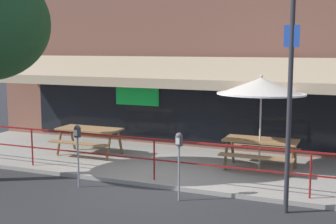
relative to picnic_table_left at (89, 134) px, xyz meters
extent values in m
plane|color=#2D2D30|center=(2.73, -1.89, -0.71)|extent=(120.00, 120.00, 0.00)
cube|color=#9E998E|center=(2.73, 0.11, -0.66)|extent=(15.00, 4.00, 0.10)
cube|color=brown|center=(2.73, 2.36, 3.40)|extent=(15.00, 0.50, 8.20)
cube|color=black|center=(2.73, 2.09, 0.64)|extent=(12.00, 0.02, 2.30)
cube|color=#19D84C|center=(0.48, 2.08, 0.94)|extent=(1.50, 0.02, 0.70)
cube|color=tan|center=(2.73, 1.56, 1.79)|extent=(13.80, 0.92, 0.70)
cube|color=tan|center=(2.73, 1.05, 1.39)|extent=(13.80, 0.08, 0.28)
cylinder|color=maroon|center=(-0.72, -1.59, -0.13)|extent=(0.04, 0.04, 0.95)
cylinder|color=maroon|center=(2.73, -1.59, -0.13)|extent=(0.04, 0.04, 0.95)
cylinder|color=maroon|center=(6.18, -1.59, -0.13)|extent=(0.04, 0.04, 0.95)
cube|color=maroon|center=(2.73, -1.59, 0.34)|extent=(13.80, 0.04, 0.04)
cube|color=maroon|center=(2.73, -1.59, -0.13)|extent=(13.80, 0.03, 0.03)
cube|color=#997047|center=(0.00, 0.00, 0.13)|extent=(1.80, 0.80, 0.05)
cube|color=#997047|center=(0.00, -0.58, -0.17)|extent=(1.80, 0.26, 0.04)
cube|color=#997047|center=(0.00, 0.58, -0.17)|extent=(1.80, 0.26, 0.04)
cylinder|color=brown|center=(0.80, -0.32, -0.24)|extent=(0.07, 0.30, 0.73)
cylinder|color=brown|center=(0.80, 0.32, -0.24)|extent=(0.07, 0.30, 0.73)
cylinder|color=brown|center=(-0.80, -0.32, -0.24)|extent=(0.07, 0.30, 0.73)
cylinder|color=brown|center=(-0.80, 0.32, -0.24)|extent=(0.07, 0.30, 0.73)
cube|color=#997047|center=(4.79, 0.27, 0.13)|extent=(1.80, 0.80, 0.05)
cube|color=#997047|center=(4.79, -0.31, -0.17)|extent=(1.80, 0.26, 0.04)
cube|color=#997047|center=(4.79, 0.85, -0.17)|extent=(1.80, 0.26, 0.04)
cylinder|color=brown|center=(5.59, -0.05, -0.24)|extent=(0.07, 0.30, 0.73)
cylinder|color=brown|center=(5.59, 0.59, -0.24)|extent=(0.07, 0.30, 0.73)
cylinder|color=brown|center=(3.99, -0.05, -0.24)|extent=(0.07, 0.30, 0.73)
cylinder|color=brown|center=(3.99, 0.59, -0.24)|extent=(0.07, 0.30, 0.73)
cylinder|color=#B7B2A8|center=(4.79, 0.14, 0.54)|extent=(0.04, 0.04, 2.30)
cone|color=silver|center=(4.79, 0.14, 1.49)|extent=(2.10, 2.11, 0.45)
cylinder|color=white|center=(4.79, 0.14, 1.30)|extent=(2.14, 2.14, 0.09)
sphere|color=#B7B2A8|center=(4.79, 0.14, 1.73)|extent=(0.07, 0.07, 0.07)
cylinder|color=gray|center=(1.26, -2.48, -0.13)|extent=(0.04, 0.04, 1.15)
cylinder|color=#2D2D33|center=(1.26, -2.48, 0.54)|extent=(0.15, 0.15, 0.20)
sphere|color=#2D2D33|center=(1.26, -2.48, 0.64)|extent=(0.14, 0.14, 0.14)
cube|color=silver|center=(1.26, -2.56, 0.55)|extent=(0.08, 0.01, 0.13)
cylinder|color=gray|center=(3.68, -2.47, -0.13)|extent=(0.04, 0.04, 1.15)
cylinder|color=#4C4C51|center=(3.68, -2.47, 0.54)|extent=(0.15, 0.15, 0.20)
sphere|color=#4C4C51|center=(3.68, -2.47, 0.64)|extent=(0.14, 0.14, 0.14)
cube|color=silver|center=(3.68, -2.55, 0.55)|extent=(0.08, 0.01, 0.13)
cylinder|color=#2D2D33|center=(5.82, -2.34, 1.61)|extent=(0.09, 0.09, 4.63)
cube|color=blue|center=(5.82, -2.36, 2.63)|extent=(0.28, 0.02, 0.40)
camera|label=1|loc=(7.05, -11.12, 2.43)|focal=50.00mm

